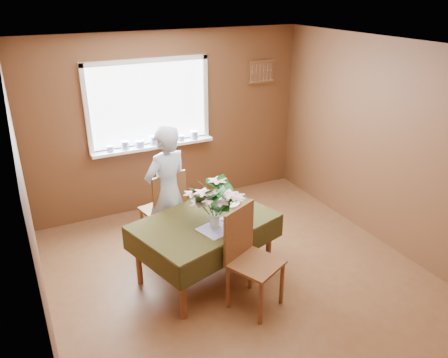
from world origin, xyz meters
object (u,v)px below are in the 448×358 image
seated_woman (167,192)px  flower_bouquet (214,200)px  chair_far (166,208)px  chair_near (248,255)px  dining_table (205,227)px

seated_woman → flower_bouquet: (0.24, -0.80, 0.20)m
seated_woman → chair_far: bearing=-109.3°
chair_far → flower_bouquet: (0.24, -0.90, 0.45)m
chair_far → chair_near: 1.41m
dining_table → seated_woman: 0.70m
dining_table → seated_woman: size_ratio=1.04×
flower_bouquet → dining_table: bearing=105.3°
chair_far → dining_table: bearing=92.8°
flower_bouquet → chair_near: bearing=-71.1°
dining_table → seated_woman: (-0.19, 0.64, 0.19)m
chair_far → chair_near: chair_near is taller
chair_near → flower_bouquet: size_ratio=1.98×
chair_far → flower_bouquet: bearing=92.9°
chair_near → seated_woman: seated_woman is taller
dining_table → chair_near: (0.20, -0.61, -0.05)m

